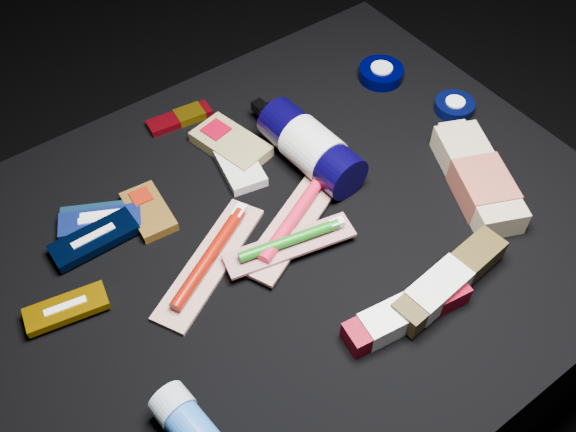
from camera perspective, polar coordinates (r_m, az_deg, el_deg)
ground at (r=1.29m, az=-0.28°, el=-12.33°), size 3.00×3.00×0.00m
cloth_table at (r=1.12m, az=-0.32°, el=-7.76°), size 0.98×0.78×0.40m
luna_bar_0 at (r=1.00m, az=-16.09°, el=-0.12°), size 0.13×0.10×0.02m
luna_bar_1 at (r=0.99m, az=-16.33°, el=-0.50°), size 0.13×0.09×0.02m
luna_bar_2 at (r=0.97m, az=-16.83°, el=-1.98°), size 0.13×0.05×0.02m
luna_bar_3 at (r=0.91m, az=-19.09°, el=-7.78°), size 0.11×0.06×0.01m
clif_bar_0 at (r=0.99m, az=-12.37°, el=0.56°), size 0.06×0.10×0.02m
clif_bar_1 at (r=1.04m, az=-4.49°, el=4.68°), size 0.08×0.12×0.02m
clif_bar_2 at (r=1.07m, az=-5.30°, el=6.52°), size 0.10×0.14×0.02m
power_bar at (r=1.13m, az=-9.32°, el=8.67°), size 0.11×0.05×0.01m
lotion_bottle at (r=1.02m, az=2.04°, el=6.13°), size 0.08×0.24×0.08m
cream_tin_upper at (r=1.21m, az=8.27°, el=12.46°), size 0.08×0.08×0.03m
cream_tin_lower at (r=1.17m, az=14.57°, el=9.44°), size 0.07×0.07×0.02m
bodywash_bottle at (r=1.03m, az=16.55°, el=3.14°), size 0.15×0.22×0.05m
deodorant_stick at (r=0.79m, az=-8.46°, el=-18.35°), size 0.06×0.12×0.05m
toothbrush_pack_0 at (r=0.92m, az=-6.88°, el=-3.75°), size 0.23×0.16×0.03m
toothbrush_pack_1 at (r=0.95m, az=0.81°, el=0.04°), size 0.24×0.15×0.03m
toothbrush_pack_2 at (r=0.91m, az=0.30°, el=-2.35°), size 0.20×0.09×0.02m
toothpaste_carton_red at (r=0.87m, az=10.06°, el=-8.68°), size 0.19×0.07×0.04m
toothpaste_carton_green at (r=0.90m, az=13.82°, el=-5.82°), size 0.20×0.06×0.04m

